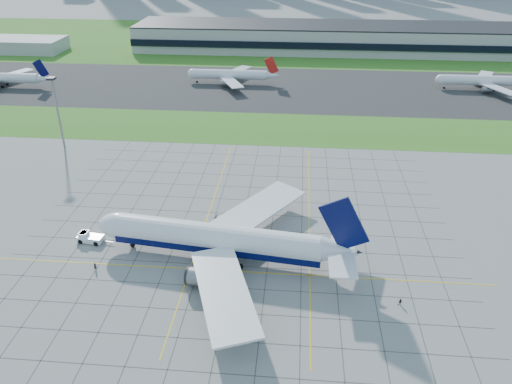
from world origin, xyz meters
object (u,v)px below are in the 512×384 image
crew_near (95,267)px  crew_far (400,302)px  light_mast (56,104)px  distant_jet_1 (231,75)px  pushback_tug (89,238)px  airliner (219,239)px  distant_jet_2 (487,80)px

crew_near → crew_far: (68.99, -6.15, -0.15)m
light_mast → crew_near: bearing=-61.3°
distant_jet_1 → crew_far: bearing=-70.3°
pushback_tug → crew_far: 76.89m
light_mast → airliner: 91.54m
airliner → pushback_tug: bearing=-180.0°
airliner → distant_jet_2: airliner is taller
distant_jet_2 → airliner: bearing=-125.9°
crew_far → distant_jet_1: (-57.88, 161.47, 3.67)m
pushback_tug → crew_far: (74.86, -17.56, -0.35)m
airliner → pushback_tug: size_ratio=6.85×
light_mast → pushback_tug: bearing=-61.0°
light_mast → pushback_tug: light_mast is taller
crew_near → distant_jet_2: 206.62m
crew_near → distant_jet_1: size_ratio=0.04×
airliner → crew_far: size_ratio=40.09×
distant_jet_1 → distant_jet_2: same height
light_mast → pushback_tug: size_ratio=2.68×
light_mast → distant_jet_2: light_mast is taller
distant_jet_2 → crew_far: bearing=-112.4°
light_mast → crew_near: light_mast is taller
crew_near → crew_far: crew_near is taller
pushback_tug → distant_jet_1: bearing=90.5°
airliner → crew_near: bearing=-158.6°
airliner → crew_near: airliner is taller
airliner → crew_far: bearing=-10.8°
crew_far → light_mast: bearing=164.1°
crew_far → pushback_tug: bearing=-173.9°
crew_far → airliner: bearing=-178.7°
crew_near → distant_jet_1: (11.11, 155.32, 3.51)m
light_mast → crew_far: (107.04, -75.55, -15.36)m
pushback_tug → light_mast: bearing=126.3°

